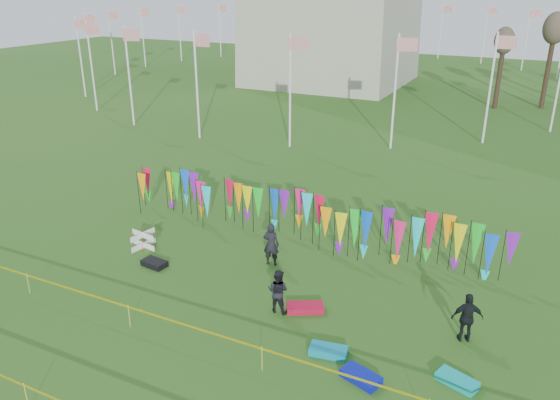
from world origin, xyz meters
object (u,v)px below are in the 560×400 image
at_px(person_left, 271,244).
at_px(kite_bag_turquoise, 328,351).
at_px(box_kite, 143,240).
at_px(person_mid, 278,291).
at_px(kite_bag_blue, 361,377).
at_px(person_right, 467,318).
at_px(kite_bag_red, 305,308).
at_px(kite_bag_teal, 457,381).
at_px(kite_bag_black, 154,263).

distance_m(person_left, kite_bag_turquoise, 6.41).
xyz_separation_m(box_kite, kite_bag_turquoise, (10.31, -3.38, -0.28)).
bearing_deg(person_mid, kite_bag_blue, 149.43).
distance_m(person_right, kite_bag_turquoise, 4.77).
bearing_deg(kite_bag_red, person_mid, -153.42).
xyz_separation_m(kite_bag_turquoise, kite_bag_teal, (4.00, 0.39, -0.01)).
xyz_separation_m(box_kite, person_mid, (7.73, -1.86, 0.44)).
height_order(person_mid, kite_bag_black, person_mid).
relative_size(kite_bag_turquoise, kite_bag_teal, 1.00).
height_order(kite_bag_red, kite_bag_teal, kite_bag_red).
xyz_separation_m(box_kite, kite_bag_red, (8.62, -1.41, -0.28)).
xyz_separation_m(person_mid, kite_bag_teal, (6.58, -1.12, -0.73)).
height_order(person_left, kite_bag_teal, person_left).
bearing_deg(person_right, kite_bag_blue, 31.41).
xyz_separation_m(person_mid, kite_bag_blue, (3.93, -2.25, -0.72)).
bearing_deg(person_left, box_kite, 0.88).
bearing_deg(person_mid, kite_bag_red, -154.22).
bearing_deg(person_left, person_right, 156.69).
relative_size(person_left, kite_bag_red, 1.41).
relative_size(kite_bag_turquoise, kite_bag_black, 1.14).
distance_m(person_mid, kite_bag_turquoise, 3.08).
height_order(person_mid, kite_bag_turquoise, person_mid).
xyz_separation_m(kite_bag_turquoise, kite_bag_black, (-8.82, 2.24, 0.00)).
bearing_deg(kite_bag_blue, person_right, 53.99).
bearing_deg(box_kite, person_mid, -13.54).
bearing_deg(kite_bag_teal, person_left, 153.60).
bearing_deg(person_left, person_mid, 110.46).
bearing_deg(kite_bag_red, person_right, 7.66).
distance_m(person_left, kite_bag_blue, 7.88).
relative_size(kite_bag_black, kite_bag_teal, 0.88).
xyz_separation_m(kite_bag_blue, kite_bag_red, (-3.03, 2.70, -0.00)).
xyz_separation_m(kite_bag_turquoise, kite_bag_blue, (1.35, -0.73, 0.00)).
bearing_deg(kite_bag_blue, person_left, 137.41).
height_order(box_kite, person_mid, person_mid).
xyz_separation_m(kite_bag_black, kite_bag_teal, (12.81, -1.85, -0.01)).
relative_size(kite_bag_turquoise, kite_bag_blue, 1.02).
height_order(box_kite, kite_bag_red, box_kite).
height_order(person_left, person_right, person_left).
relative_size(kite_bag_blue, kite_bag_teal, 0.99).
bearing_deg(kite_bag_teal, box_kite, 168.22).
distance_m(kite_bag_turquoise, kite_bag_teal, 4.02).
distance_m(box_kite, person_mid, 7.96).
bearing_deg(person_mid, box_kite, -14.34).
bearing_deg(person_right, box_kite, -25.29).
relative_size(person_left, kite_bag_black, 1.78).
xyz_separation_m(person_left, kite_bag_teal, (8.42, -4.18, -0.83)).
bearing_deg(kite_bag_turquoise, kite_bag_blue, -28.50).
height_order(person_right, kite_bag_black, person_right).
height_order(box_kite, kite_bag_turquoise, box_kite).
distance_m(kite_bag_blue, kite_bag_red, 4.06).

